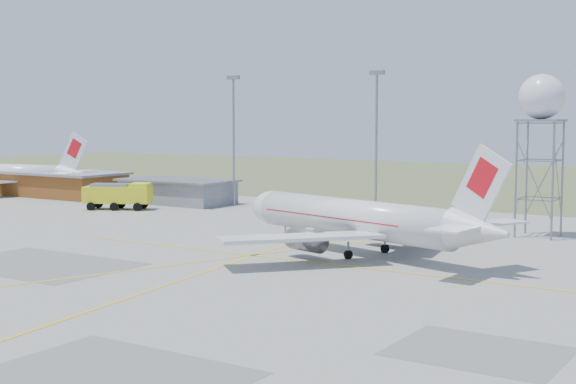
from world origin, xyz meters
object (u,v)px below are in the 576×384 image
Objects in this scene: airliner_far at (8,175)px; airliner_main at (358,220)px; radar_tower at (540,146)px; baggage_tug at (88,198)px; fire_truck at (119,197)px.

airliner_main is at bearing 153.82° from airliner_far.
baggage_tug is (-74.58, -0.41, -10.04)m from radar_tower.
baggage_tug is at bearing 165.86° from airliner_far.
airliner_far is at bearing 175.65° from baggage_tug.
airliner_far reaches higher than baggage_tug.
airliner_main is 66.24m from baggage_tug.
airliner_far is 96.68m from radar_tower.
fire_truck is at bearing -2.16° from airliner_main.
airliner_main is 87.40m from airliner_far.
radar_tower is at bearing -0.80° from baggage_tug.
fire_truck is (34.92, -7.02, -1.57)m from airliner_far.
baggage_tug is at bearing 129.18° from fire_truck.
fire_truck is (-49.39, 16.00, -1.63)m from airliner_main.
airliner_far is 1.77× the size of radar_tower.
fire_truck reaches higher than baggage_tug.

